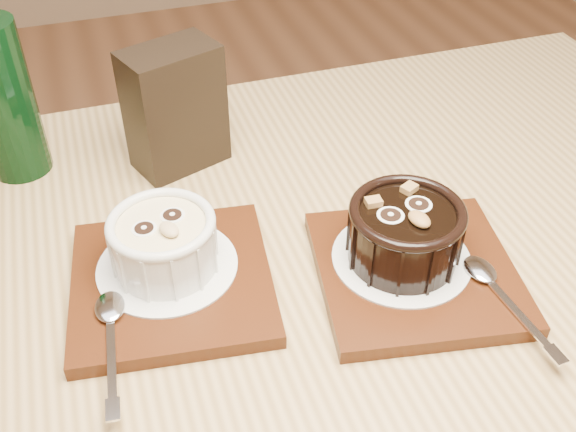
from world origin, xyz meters
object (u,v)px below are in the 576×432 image
ramekin_dark (405,231)px  tray_left (172,282)px  green_bottle (1,94)px  ramekin_white (164,241)px  condiment_stand (175,108)px  tray_right (415,272)px  table (272,364)px

ramekin_dark → tray_left: bearing=156.6°
green_bottle → tray_left: bearing=-62.7°
ramekin_white → ramekin_dark: 0.22m
condiment_stand → tray_right: bearing=-56.5°
tray_right → condiment_stand: size_ratio=1.29×
tray_right → ramekin_dark: size_ratio=1.71×
table → condiment_stand: size_ratio=8.59×
tray_left → table: bearing=-29.0°
tray_left → green_bottle: green_bottle is taller
tray_right → condiment_stand: bearing=123.5°
condiment_stand → green_bottle: size_ratio=0.57×
table → ramekin_white: size_ratio=12.38×
tray_left → ramekin_white: (-0.00, 0.01, 0.04)m
table → tray_left: (-0.08, 0.04, 0.10)m
table → ramekin_dark: (0.13, -0.00, 0.14)m
tray_left → green_bottle: (-0.13, 0.24, 0.09)m
ramekin_white → green_bottle: bearing=97.7°
tray_right → green_bottle: size_ratio=0.73×
table → green_bottle: bearing=125.6°
tray_left → ramekin_dark: ramekin_dark is taller
table → condiment_stand: 0.29m
ramekin_white → tray_right: ramekin_white is taller
tray_right → ramekin_dark: ramekin_dark is taller
table → tray_right: 0.17m
ramekin_white → green_bottle: 0.27m
tray_left → ramekin_dark: bearing=-12.1°
table → ramekin_dark: size_ratio=11.40×
condiment_stand → ramekin_dark: bearing=-56.5°
green_bottle → ramekin_dark: bearing=-40.7°
table → ramekin_dark: ramekin_dark is taller
tray_left → condiment_stand: 0.21m
ramekin_white → ramekin_dark: ramekin_dark is taller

